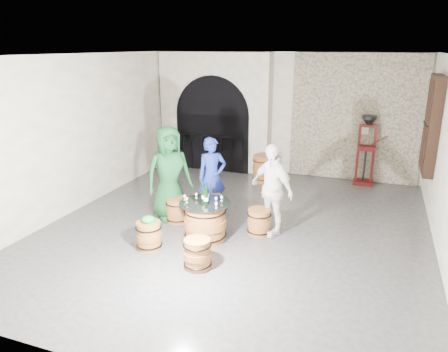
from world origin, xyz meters
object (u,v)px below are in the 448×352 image
(barrel_stool_far, at_px, (211,207))
(barrel_stool_right, at_px, (259,222))
(person_blue, at_px, (212,177))
(barrel_stool_near_right, at_px, (197,254))
(wine_bottle_center, at_px, (206,197))
(wine_bottle_left, at_px, (204,195))
(corking_press, at_px, (367,145))
(barrel_stool_near_left, at_px, (149,235))
(person_green, at_px, (169,173))
(side_barrel, at_px, (263,169))
(wine_bottle_right, at_px, (207,194))
(person_white, at_px, (272,189))
(barrel_stool_left, at_px, (177,210))
(barrel_table, at_px, (205,221))

(barrel_stool_far, xyz_separation_m, barrel_stool_right, (1.12, -0.40, 0.00))
(barrel_stool_right, xyz_separation_m, person_blue, (-1.17, 0.60, 0.57))
(barrel_stool_near_right, height_order, wine_bottle_center, wine_bottle_center)
(barrel_stool_right, height_order, wine_bottle_left, wine_bottle_left)
(barrel_stool_near_right, relative_size, corking_press, 0.28)
(barrel_stool_near_left, height_order, person_green, person_green)
(barrel_stool_near_right, distance_m, barrel_stool_near_left, 1.10)
(barrel_stool_near_right, height_order, side_barrel, side_barrel)
(person_green, height_order, wine_bottle_left, person_green)
(person_green, bearing_deg, wine_bottle_right, -77.52)
(barrel_stool_near_left, distance_m, wine_bottle_center, 1.17)
(corking_press, bearing_deg, wine_bottle_center, -120.77)
(wine_bottle_left, height_order, wine_bottle_right, same)
(person_white, xyz_separation_m, wine_bottle_right, (-1.03, -0.59, -0.01))
(person_green, relative_size, wine_bottle_left, 5.78)
(barrel_stool_left, height_order, wine_bottle_left, wine_bottle_left)
(barrel_stool_far, distance_m, wine_bottle_center, 1.26)
(wine_bottle_center, bearing_deg, side_barrel, 89.98)
(wine_bottle_right, height_order, corking_press, corking_press)
(person_white, bearing_deg, wine_bottle_right, -118.42)
(barrel_stool_near_right, distance_m, person_white, 1.93)
(barrel_table, bearing_deg, person_white, 34.18)
(barrel_stool_far, xyz_separation_m, barrel_stool_near_right, (0.55, -1.95, 0.00))
(person_blue, height_order, person_white, person_white)
(wine_bottle_left, bearing_deg, barrel_stool_right, 32.87)
(barrel_stool_near_right, xyz_separation_m, wine_bottle_right, (-0.28, 1.08, 0.60))
(person_green, distance_m, side_barrel, 3.20)
(side_barrel, bearing_deg, barrel_stool_near_right, -87.30)
(person_green, distance_m, wine_bottle_center, 1.38)
(person_green, relative_size, side_barrel, 2.70)
(barrel_stool_right, bearing_deg, barrel_stool_near_left, -142.88)
(barrel_stool_near_left, xyz_separation_m, person_blue, (0.44, 1.82, 0.57))
(barrel_stool_far, xyz_separation_m, wine_bottle_left, (0.25, -0.96, 0.60))
(barrel_table, height_order, barrel_stool_left, barrel_table)
(barrel_stool_near_left, bearing_deg, barrel_stool_right, 37.12)
(side_barrel, bearing_deg, barrel_stool_right, -75.77)
(barrel_stool_left, distance_m, person_green, 0.75)
(barrel_stool_near_right, relative_size, side_barrel, 0.70)
(barrel_stool_near_right, height_order, person_white, person_white)
(person_blue, xyz_separation_m, side_barrel, (0.39, 2.48, -0.46))
(barrel_stool_left, relative_size, barrel_stool_near_left, 1.00)
(wine_bottle_right, bearing_deg, barrel_stool_left, 151.14)
(person_green, xyz_separation_m, person_white, (2.09, -0.02, -0.08))
(barrel_stool_near_left, bearing_deg, barrel_table, 40.06)
(person_green, xyz_separation_m, wine_bottle_right, (1.06, -0.61, -0.09))
(barrel_stool_left, height_order, barrel_stool_near_left, same)
(barrel_stool_far, distance_m, wine_bottle_left, 1.16)
(person_white, relative_size, wine_bottle_left, 5.26)
(barrel_stool_right, relative_size, wine_bottle_left, 1.50)
(barrel_table, xyz_separation_m, side_barrel, (0.06, 3.65, -0.01))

